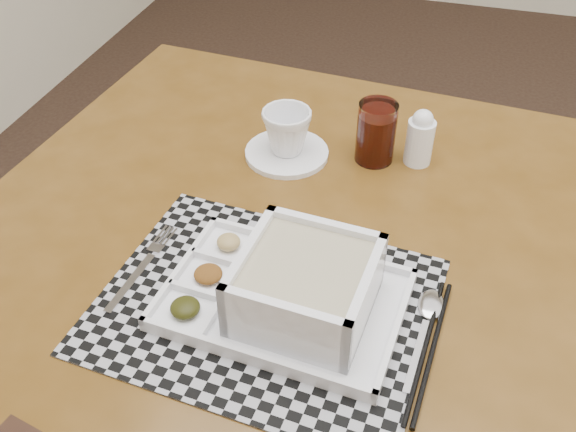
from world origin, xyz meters
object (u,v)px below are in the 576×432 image
at_px(serving_tray, 297,291).
at_px(creamer_bottle, 420,138).
at_px(juice_glass, 376,134).
at_px(cup, 287,131).
at_px(dining_table, 299,287).

xyz_separation_m(serving_tray, creamer_bottle, (0.11, 0.40, 0.01)).
height_order(juice_glass, creamer_bottle, juice_glass).
bearing_deg(serving_tray, cup, 108.72).
distance_m(juice_glass, creamer_bottle, 0.08).
xyz_separation_m(serving_tray, juice_glass, (0.03, 0.38, 0.01)).
bearing_deg(creamer_bottle, dining_table, -116.44).
distance_m(dining_table, serving_tray, 0.17).
xyz_separation_m(serving_tray, cup, (-0.12, 0.35, 0.01)).
height_order(dining_table, cup, cup).
relative_size(juice_glass, creamer_bottle, 1.06).
distance_m(serving_tray, cup, 0.37).
bearing_deg(serving_tray, dining_table, 104.31).
distance_m(dining_table, juice_glass, 0.30).
relative_size(dining_table, serving_tray, 3.46).
relative_size(dining_table, juice_glass, 10.50).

